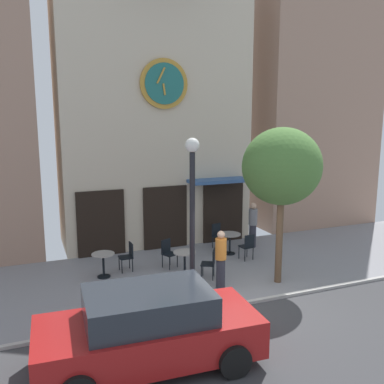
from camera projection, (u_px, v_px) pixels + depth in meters
ground_plane at (254, 310)px, 10.71m from camera, size 24.34×11.37×0.13m
clock_building at (153, 74)px, 15.77m from camera, size 7.02×3.99×12.28m
neighbor_building_right at (310, 93)px, 18.80m from camera, size 5.46×3.21×11.62m
street_lamp at (192, 222)px, 10.72m from camera, size 0.36×0.36×4.30m
street_tree at (282, 167)px, 11.87m from camera, size 2.31×2.08×4.52m
cafe_table_rightmost at (103, 261)px, 12.75m from camera, size 0.69×0.69×0.74m
cafe_table_center_right at (185, 258)px, 12.99m from camera, size 0.70×0.70×0.72m
cafe_table_leftmost at (230, 239)px, 14.88m from camera, size 0.77×0.77×0.74m
cafe_chair_facing_street at (218, 234)px, 15.57m from camera, size 0.48×0.48×0.90m
cafe_chair_left_end at (168, 251)px, 13.62m from camera, size 0.53×0.53×0.90m
cafe_chair_by_entrance at (128, 254)px, 13.28m from camera, size 0.42×0.42×0.90m
cafe_chair_under_awning at (211, 261)px, 12.65m from camera, size 0.55×0.55×0.90m
cafe_chair_mid_row at (248, 245)px, 14.26m from camera, size 0.45×0.45×0.90m
pedestrian_orange at (221, 259)px, 11.91m from camera, size 0.32×0.32×1.67m
pedestrian_grey at (253, 224)px, 15.61m from camera, size 0.33×0.33×1.67m
parked_car_red at (149, 329)px, 8.22m from camera, size 4.38×2.19×1.55m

